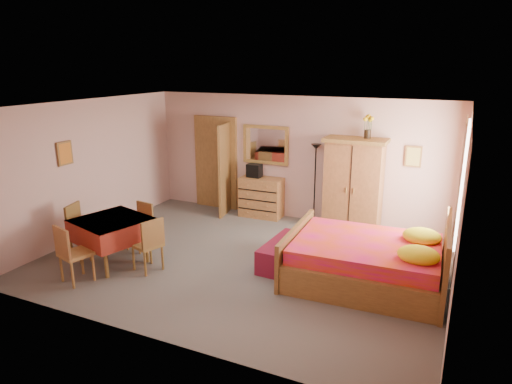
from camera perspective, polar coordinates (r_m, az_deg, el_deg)
The scene contains 23 objects.
floor at distance 7.85m, azimuth -1.60°, elevation -8.57°, with size 6.50×6.50×0.00m, color #69635C.
ceiling at distance 7.17m, azimuth -1.76°, elevation 10.70°, with size 6.50×6.50×0.00m, color brown.
wall_back at distance 9.65m, azimuth 4.96°, elevation 4.18°, with size 6.50×0.10×2.60m, color #CEA095.
wall_front at distance 5.40m, azimuth -13.62°, elevation -5.75°, with size 6.50×0.10×2.60m, color #CEA095.
wall_left at distance 9.28m, azimuth -19.98°, elevation 2.81°, with size 0.10×5.00×2.60m, color #CEA095.
wall_right at distance 6.68m, azimuth 24.17°, elevation -2.51°, with size 0.10×5.00×2.60m, color #CEA095.
doorway at distance 10.46m, azimuth -4.98°, elevation 3.56°, with size 1.06×0.12×2.15m, color #9E6B35.
window at distance 7.80m, azimuth 24.22°, elevation 1.14°, with size 0.08×1.40×1.95m, color white.
picture_left at distance 8.78m, azimuth -22.80°, elevation 4.49°, with size 0.04×0.32×0.42m, color orange.
picture_back at distance 9.06m, azimuth 19.07°, elevation 4.21°, with size 0.30×0.04×0.40m, color #D8BF59.
chest_of_drawers at distance 9.88m, azimuth 0.67°, elevation -0.67°, with size 0.91×0.46×0.86m, color #AC6E3A.
wall_mirror at distance 9.81m, azimuth 1.20°, elevation 5.92°, with size 1.05×0.06×0.83m, color white.
stereo at distance 9.82m, azimuth -0.20°, elevation 2.69°, with size 0.30×0.22×0.28m, color black.
floor_lamp at distance 9.46m, azimuth 7.36°, elevation 0.97°, with size 0.21×0.21×1.67m, color black.
wardrobe at distance 9.10m, azimuth 12.07°, elevation 0.78°, with size 1.19×0.61×1.86m, color #A36537.
sunflower_vase at distance 8.92m, azimuth 13.82°, elevation 7.96°, with size 0.18×0.18×0.45m, color yellow.
bed at distance 7.13m, azimuth 13.63°, elevation -6.94°, with size 2.33×1.83×1.08m, color #E11669.
bench at distance 7.67m, azimuth 3.38°, elevation -7.56°, with size 0.45×1.21×0.40m, color maroon.
dining_table at distance 7.97m, azimuth -17.42°, elevation -5.90°, with size 1.06×1.06×0.78m, color maroon.
chair_south at distance 7.49m, azimuth -21.60°, elevation -7.13°, with size 0.42×0.42×0.92m, color #AE763B.
chair_north at distance 8.42m, azimuth -14.43°, elevation -4.27°, with size 0.38×0.38×0.84m, color olive.
chair_west at distance 8.39m, azimuth -20.62°, elevation -4.54°, with size 0.42×0.42×0.93m, color olive.
chair_east at distance 7.55m, azimuth -13.46°, elevation -6.34°, with size 0.41×0.41×0.90m, color olive.
Camera 1 is at (3.19, -6.39, 3.25)m, focal length 32.00 mm.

